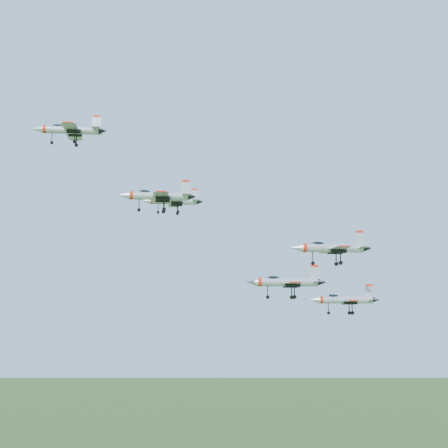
{
  "coord_description": "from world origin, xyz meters",
  "views": [
    {
      "loc": [
        4.95,
        -99.61,
        105.66
      ],
      "look_at": [
        5.2,
        -0.98,
        119.52
      ],
      "focal_mm": 50.0,
      "sensor_mm": 36.0,
      "label": 1
    }
  ],
  "objects": [
    {
      "name": "jet_lead",
      "position": [
        -23.53,
        12.18,
        139.0
      ],
      "size": [
        13.81,
        11.48,
        3.69
      ],
      "rotation": [
        0.0,
        0.0,
        0.11
      ],
      "color": "silver"
    },
    {
      "name": "jet_left_high",
      "position": [
        -3.53,
        3.13,
        123.99
      ],
      "size": [
        10.52,
        8.75,
        2.81
      ],
      "rotation": [
        0.0,
        0.0,
        0.11
      ],
      "color": "silver"
    },
    {
      "name": "jet_right_high",
      "position": [
        -4.01,
        -16.42,
        121.23
      ],
      "size": [
        10.78,
        8.99,
        2.88
      ],
      "rotation": [
        0.0,
        0.0,
        0.13
      ],
      "color": "silver"
    },
    {
      "name": "jet_left_low",
      "position": [
        15.56,
        5.86,
        110.62
      ],
      "size": [
        13.89,
        11.49,
        3.71
      ],
      "rotation": [
        0.0,
        0.0,
        0.07
      ],
      "color": "silver"
    },
    {
      "name": "jet_right_low",
      "position": [
        20.86,
        -8.31,
        114.97
      ],
      "size": [
        12.41,
        10.31,
        3.32
      ],
      "rotation": [
        0.0,
        0.0,
        0.11
      ],
      "color": "silver"
    },
    {
      "name": "jet_trail",
      "position": [
        23.75,
        -2.51,
        107.5
      ],
      "size": [
        11.14,
        9.17,
        2.98
      ],
      "rotation": [
        0.0,
        0.0,
        0.03
      ],
      "color": "silver"
    }
  ]
}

